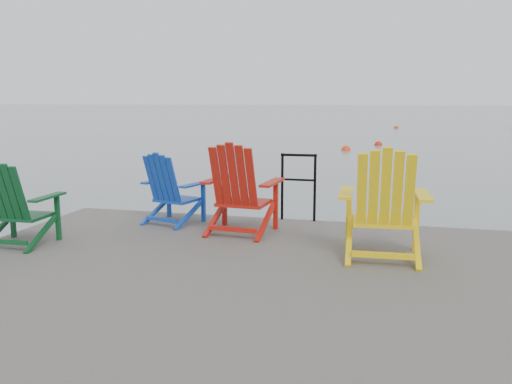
% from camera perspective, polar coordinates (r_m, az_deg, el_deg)
% --- Properties ---
extents(ground, '(400.00, 400.00, 0.00)m').
position_cam_1_polar(ground, '(5.26, -3.08, -13.91)').
color(ground, slate).
rests_on(ground, ground).
extents(dock, '(6.00, 5.00, 1.40)m').
position_cam_1_polar(dock, '(5.13, -3.12, -10.35)').
color(dock, '#2A2725').
rests_on(dock, ground).
extents(handrail, '(0.48, 0.04, 0.90)m').
position_cam_1_polar(handrail, '(7.23, 4.49, 1.22)').
color(handrail, black).
rests_on(handrail, dock).
extents(chair_green, '(0.77, 0.71, 0.94)m').
position_cam_1_polar(chair_green, '(6.52, -23.91, -1.11)').
color(chair_green, '#0B401C').
rests_on(chair_green, dock).
extents(chair_blue, '(0.86, 0.82, 0.92)m').
position_cam_1_polar(chair_blue, '(7.11, -8.91, 0.37)').
color(chair_blue, '#103BA6').
rests_on(chair_blue, dock).
extents(chair_red, '(0.92, 0.86, 1.09)m').
position_cam_1_polar(chair_red, '(6.48, -1.72, 0.34)').
color(chair_red, '#A5150C').
rests_on(chair_red, dock).
extents(chair_yellow, '(0.93, 0.87, 1.13)m').
position_cam_1_polar(chair_yellow, '(5.57, 13.34, -1.25)').
color(chair_yellow, yellow).
rests_on(chair_yellow, dock).
extents(buoy_a, '(0.37, 0.37, 0.37)m').
position_cam_1_polar(buoy_a, '(25.92, 12.74, 4.83)').
color(buoy_a, red).
rests_on(buoy_a, ground).
extents(buoy_b, '(0.39, 0.39, 0.39)m').
position_cam_1_polar(buoy_b, '(23.08, 9.45, 4.36)').
color(buoy_b, red).
rests_on(buoy_b, ground).
extents(buoy_d, '(0.36, 0.36, 0.36)m').
position_cam_1_polar(buoy_d, '(41.47, 14.55, 6.51)').
color(buoy_d, '#BF380B').
rests_on(buoy_d, ground).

